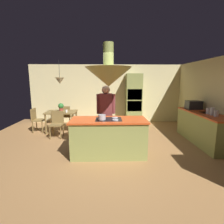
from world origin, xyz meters
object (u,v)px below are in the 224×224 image
Objects in this scene: kitchen_island at (109,137)px; dining_table at (62,114)px; chair_facing_island at (57,122)px; cup_on_table at (66,111)px; microwave_on_counter at (194,105)px; oven_tower at (134,99)px; cooking_pot_on_cooktop at (102,117)px; chair_by_back_wall at (66,115)px; canister_sugar at (212,111)px; canister_flour at (216,114)px; canister_tea at (209,111)px; potted_plant_on_table at (61,107)px; person_at_island at (106,112)px; chair_at_corner at (37,118)px.

dining_table is at bearing 128.99° from kitchen_island.
kitchen_island is 2.25m from chair_facing_island.
microwave_on_counter reaches higher than cup_on_table.
cooking_pot_on_cooktop is (-1.26, -3.37, -0.07)m from oven_tower.
chair_by_back_wall is at bearing 121.99° from kitchen_island.
oven_tower is at bearing 27.60° from cup_on_table.
chair_by_back_wall is 5.12m from canister_sugar.
kitchen_island is 11.32× the size of canister_flour.
canister_sugar reaches higher than canister_flour.
potted_plant_on_table is at bearing 161.70° from canister_tea.
canister_tea reaches higher than cooking_pot_on_cooktop.
person_at_island is 1.88m from chair_facing_island.
kitchen_island is at bearing -84.33° from person_at_island.
cooking_pot_on_cooktop is (-3.00, -1.61, -0.06)m from microwave_on_counter.
cup_on_table is at bearing 158.88° from canister_flour.
dining_table is at bearing 157.67° from canister_flour.
oven_tower is 2.91m from cup_on_table.
cup_on_table reaches higher than dining_table.
canister_tea reaches higher than chair_at_corner.
chair_facing_island is at bearing 90.00° from chair_by_back_wall.
chair_facing_island is 1.00× the size of chair_at_corner.
microwave_on_counter is 3.40m from cooking_pot_on_cooktop.
cooking_pot_on_cooktop is at bearing -151.81° from microwave_on_counter.
cup_on_table is 0.50× the size of cooking_pot_on_cooktop.
oven_tower reaches higher than chair_at_corner.
potted_plant_on_table is (-0.01, -0.62, 0.42)m from chair_by_back_wall.
microwave_on_counter is at bearing -7.78° from potted_plant_on_table.
potted_plant_on_table reaches higher than chair_facing_island.
chair_facing_island is 5.26× the size of canister_flour.
microwave_on_counter is (0.00, 1.06, 0.03)m from canister_sugar.
chair_by_back_wall is 4.95× the size of canister_tea.
oven_tower is 2.48m from microwave_on_counter.
canister_sugar is at bearing -13.18° from chair_facing_island.
person_at_island is at bearing 178.08° from canister_tea.
dining_table is 1.23× the size of chair_by_back_wall.
cup_on_table is 0.51× the size of canister_tea.
chair_facing_island is at bearing 138.99° from kitchen_island.
canister_tea reaches higher than canister_flour.
chair_at_corner is (-2.54, 1.41, -0.49)m from person_at_island.
chair_by_back_wall is 5.04m from canister_tea.
potted_plant_on_table is 0.33m from cup_on_table.
kitchen_island is 1.75× the size of dining_table.
cup_on_table is 2.42m from cooking_pot_on_cooktop.
cup_on_table is at bearing 163.16° from canister_tea.
person_at_island reaches higher than canister_sugar.
chair_facing_island is 0.75m from potted_plant_on_table.
chair_facing_island is 1.89× the size of microwave_on_counter.
cup_on_table is (-2.57, -1.34, -0.27)m from oven_tower.
oven_tower is at bearing 69.52° from cooking_pot_on_cooktop.
dining_table is 2.73m from cooking_pot_on_cooktop.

